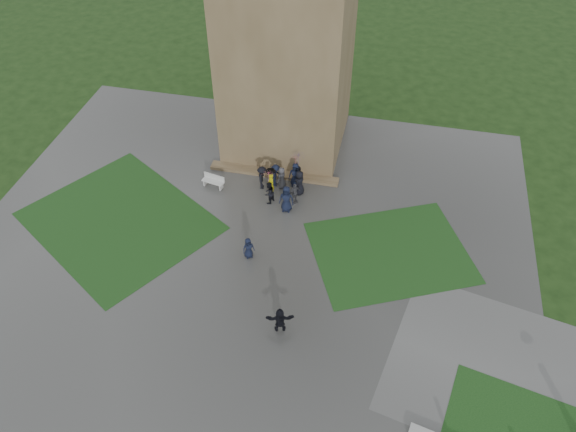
% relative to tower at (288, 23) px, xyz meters
% --- Properties ---
extents(ground, '(120.00, 120.00, 0.00)m').
position_rel_tower_xyz_m(ground, '(0.00, -15.00, -9.00)').
color(ground, black).
extents(plaza, '(34.00, 34.00, 0.02)m').
position_rel_tower_xyz_m(plaza, '(0.00, -13.00, -8.99)').
color(plaza, '#343432').
rests_on(plaza, ground).
extents(lawn_inset_left, '(14.10, 13.46, 0.01)m').
position_rel_tower_xyz_m(lawn_inset_left, '(-8.50, -11.00, -8.97)').
color(lawn_inset_left, '#143512').
rests_on(lawn_inset_left, plaza).
extents(lawn_inset_right, '(11.12, 10.15, 0.01)m').
position_rel_tower_xyz_m(lawn_inset_right, '(8.50, -10.00, -8.97)').
color(lawn_inset_right, '#143512').
rests_on(lawn_inset_right, plaza).
extents(tower, '(8.00, 8.00, 18.00)m').
position_rel_tower_xyz_m(tower, '(0.00, 0.00, 0.00)').
color(tower, brown).
rests_on(tower, ground).
extents(tower_plinth, '(9.00, 0.80, 0.22)m').
position_rel_tower_xyz_m(tower_plinth, '(0.00, -4.40, -8.87)').
color(tower_plinth, brown).
rests_on(tower_plinth, plaza).
extents(bench, '(1.60, 0.78, 0.89)m').
position_rel_tower_xyz_m(bench, '(-3.69, -6.46, -8.52)').
color(bench, beige).
rests_on(bench, plaza).
extents(visitor_cluster, '(3.38, 3.62, 2.54)m').
position_rel_tower_xyz_m(visitor_cluster, '(1.08, -6.05, -7.86)').
color(visitor_cluster, black).
rests_on(visitor_cluster, plaza).
extents(pedestrian_mid, '(0.85, 0.80, 1.45)m').
position_rel_tower_xyz_m(pedestrian_mid, '(0.32, -12.14, -8.26)').
color(pedestrian_mid, black).
rests_on(pedestrian_mid, plaza).
extents(pedestrian_near, '(1.58, 0.91, 1.61)m').
position_rel_tower_xyz_m(pedestrian_near, '(3.31, -16.79, -8.18)').
color(pedestrian_near, black).
rests_on(pedestrian_near, plaza).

